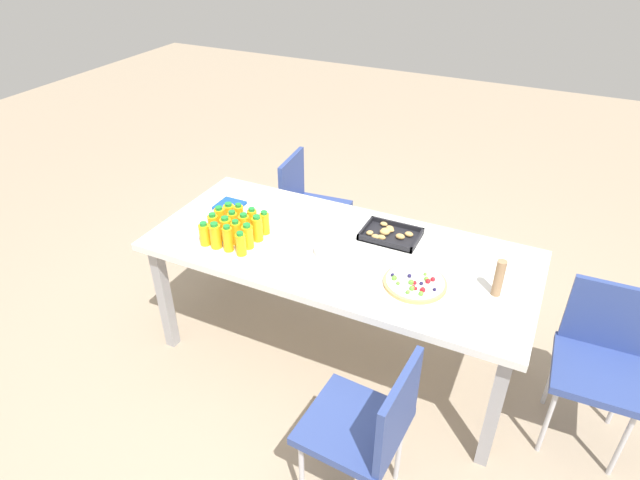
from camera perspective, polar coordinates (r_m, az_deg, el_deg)
ground_plane at (r=3.29m, az=1.81°, el=-11.75°), size 12.00×12.00×0.00m
party_table at (r=2.86m, az=2.05°, el=-1.93°), size 2.03×0.90×0.75m
chair_end at (r=2.88m, az=27.70°, el=-10.79°), size 0.41×0.41×0.83m
chair_near_right at (r=2.31m, az=5.21°, el=-18.94°), size 0.43×0.43×0.83m
chair_far_left at (r=3.75m, az=-1.31°, el=3.94°), size 0.43×0.43×0.83m
juice_bottle_0 at (r=2.88m, az=-12.17°, el=0.61°), size 0.06×0.06×0.13m
juice_bottle_1 at (r=2.84m, az=-11.05°, el=0.44°), size 0.06×0.06×0.15m
juice_bottle_2 at (r=2.80m, az=-9.77°, el=0.13°), size 0.05×0.05×0.15m
juice_bottle_3 at (r=2.76m, az=-8.41°, el=-0.43°), size 0.05×0.05×0.13m
juice_bottle_4 at (r=2.93m, az=-11.25°, el=1.47°), size 0.06×0.06×0.14m
juice_bottle_5 at (r=2.89m, az=-9.96°, el=1.13°), size 0.06×0.06×0.14m
juice_bottle_6 at (r=2.85m, az=-8.89°, el=0.78°), size 0.05×0.05×0.14m
juice_bottle_7 at (r=2.81m, az=-7.70°, el=0.37°), size 0.06×0.06×0.14m
juice_bottle_8 at (r=2.98m, az=-10.58°, el=2.18°), size 0.06×0.06×0.15m
juice_bottle_9 at (r=2.94m, az=-9.24°, el=1.77°), size 0.05×0.05×0.14m
juice_bottle_10 at (r=2.91m, az=-8.05°, el=1.50°), size 0.06×0.06×0.14m
juice_bottle_11 at (r=2.86m, az=-6.68°, el=1.21°), size 0.06×0.06×0.15m
juice_bottle_12 at (r=3.03m, az=-9.61°, el=2.69°), size 0.06×0.06×0.14m
juice_bottle_13 at (r=2.99m, az=-8.57°, el=2.50°), size 0.05×0.05×0.15m
juice_bottle_14 at (r=2.95m, az=-7.19°, el=2.12°), size 0.05×0.05×0.14m
juice_bottle_15 at (r=2.92m, az=-5.91°, el=1.81°), size 0.05×0.05×0.14m
fruit_pizza at (r=2.59m, az=10.06°, el=-4.49°), size 0.30×0.30×0.05m
snack_tray at (r=2.93m, az=7.41°, el=0.61°), size 0.31×0.22×0.04m
plate_stack at (r=2.77m, az=1.33°, el=-1.05°), size 0.20×0.20×0.03m
napkin_stack at (r=3.24m, az=-9.59°, el=3.65°), size 0.15×0.15×0.02m
cardboard_tube at (r=2.58m, az=18.48°, el=-3.86°), size 0.04×0.04×0.19m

